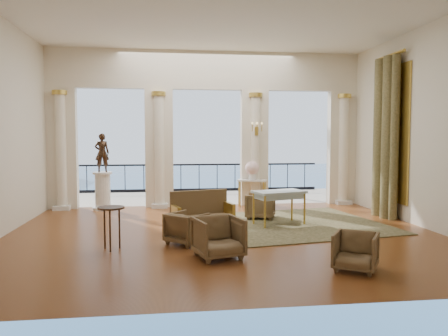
{
  "coord_description": "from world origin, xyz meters",
  "views": [
    {
      "loc": [
        -1.13,
        -8.92,
        2.01
      ],
      "look_at": [
        0.08,
        0.6,
        1.34
      ],
      "focal_mm": 35.0,
      "sensor_mm": 36.0,
      "label": 1
    }
  ],
  "objects": [
    {
      "name": "floor",
      "position": [
        0.0,
        0.0,
        0.0
      ],
      "size": [
        9.0,
        9.0,
        0.0
      ],
      "primitive_type": "plane",
      "color": "#50270C",
      "rests_on": "ground"
    },
    {
      "name": "room_walls",
      "position": [
        0.0,
        -1.12,
        2.88
      ],
      "size": [
        9.0,
        9.0,
        9.0
      ],
      "color": "beige",
      "rests_on": "ground"
    },
    {
      "name": "arcade",
      "position": [
        -0.0,
        3.82,
        2.58
      ],
      "size": [
        9.0,
        0.56,
        4.5
      ],
      "color": "#F7E6C8",
      "rests_on": "ground"
    },
    {
      "name": "terrace",
      "position": [
        0.0,
        5.8,
        -0.05
      ],
      "size": [
        10.0,
        3.6,
        0.1
      ],
      "primitive_type": "cube",
      "color": "#AFA290",
      "rests_on": "ground"
    },
    {
      "name": "balustrade",
      "position": [
        0.0,
        7.4,
        0.41
      ],
      "size": [
        9.0,
        0.06,
        1.03
      ],
      "color": "black",
      "rests_on": "terrace"
    },
    {
      "name": "palm_tree",
      "position": [
        2.0,
        6.6,
        4.09
      ],
      "size": [
        2.0,
        2.0,
        4.5
      ],
      "color": "#4C3823",
      "rests_on": "terrace"
    },
    {
      "name": "sea",
      "position": [
        0.0,
        60.0,
        -6.0
      ],
      "size": [
        160.0,
        160.0,
        0.0
      ],
      "primitive_type": "plane",
      "color": "#2A5592",
      "rests_on": "ground"
    },
    {
      "name": "curtain",
      "position": [
        4.28,
        1.5,
        2.02
      ],
      "size": [
        0.33,
        1.4,
        4.09
      ],
      "color": "#474522",
      "rests_on": "ground"
    },
    {
      "name": "window_frame",
      "position": [
        4.47,
        1.5,
        2.1
      ],
      "size": [
        0.04,
        1.6,
        3.4
      ],
      "primitive_type": "cube",
      "color": "gold",
      "rests_on": "room_walls"
    },
    {
      "name": "wall_sconce",
      "position": [
        1.4,
        3.51,
        2.23
      ],
      "size": [
        0.3,
        0.11,
        0.33
      ],
      "color": "gold",
      "rests_on": "arcade"
    },
    {
      "name": "rug",
      "position": [
        1.39,
        0.79,
        0.01
      ],
      "size": [
        5.17,
        4.33,
        0.02
      ],
      "primitive_type": "cube",
      "rotation": [
        0.0,
        0.0,
        0.17
      ],
      "color": "#282D15",
      "rests_on": "ground"
    },
    {
      "name": "armchair_a",
      "position": [
        -0.32,
        -1.77,
        0.38
      ],
      "size": [
        0.9,
        0.86,
        0.76
      ],
      "primitive_type": "imported",
      "rotation": [
        0.0,
        0.0,
        0.27
      ],
      "color": "#402E1C",
      "rests_on": "ground"
    },
    {
      "name": "armchair_b",
      "position": [
        1.67,
        -2.72,
        0.32
      ],
      "size": [
        0.84,
        0.82,
        0.64
      ],
      "primitive_type": "imported",
      "rotation": [
        0.0,
        0.0,
        -0.57
      ],
      "color": "#402E1C",
      "rests_on": "ground"
    },
    {
      "name": "armchair_c",
      "position": [
        1.11,
        1.63,
        0.35
      ],
      "size": [
        0.83,
        0.86,
        0.7
      ],
      "primitive_type": "imported",
      "rotation": [
        0.0,
        0.0,
        -1.9
      ],
      "color": "#402E1C",
      "rests_on": "ground"
    },
    {
      "name": "armchair_d",
      "position": [
        -0.8,
        -0.72,
        0.33
      ],
      "size": [
        0.88,
        0.88,
        0.66
      ],
      "primitive_type": "imported",
      "rotation": [
        0.0,
        0.0,
        2.37
      ],
      "color": "#402E1C",
      "rests_on": "ground"
    },
    {
      "name": "settee",
      "position": [
        -0.44,
        0.4,
        0.43
      ],
      "size": [
        1.41,
        0.9,
        0.86
      ],
      "rotation": [
        0.0,
        0.0,
        0.28
      ],
      "color": "#402E1C",
      "rests_on": "ground"
    },
    {
      "name": "game_table",
      "position": [
        1.38,
        0.8,
        0.71
      ],
      "size": [
        1.29,
        0.94,
        0.79
      ],
      "rotation": [
        0.0,
        0.0,
        0.3
      ],
      "color": "#ACC9DD",
      "rests_on": "ground"
    },
    {
      "name": "pedestal",
      "position": [
        -2.97,
        3.5,
        0.51
      ],
      "size": [
        0.58,
        0.58,
        1.06
      ],
      "color": "silver",
      "rests_on": "ground"
    },
    {
      "name": "statue",
      "position": [
        -2.97,
        3.5,
        1.59
      ],
      "size": [
        0.4,
        0.28,
        1.07
      ],
      "primitive_type": "imported",
      "rotation": [
        0.0,
        0.0,
        3.19
      ],
      "color": "#312116",
      "rests_on": "pedestal"
    },
    {
      "name": "console_table",
      "position": [
        1.28,
        3.55,
        0.65
      ],
      "size": [
        0.89,
        0.53,
        0.79
      ],
      "rotation": [
        0.0,
        0.0,
        -0.26
      ],
      "color": "silver",
      "rests_on": "ground"
    },
    {
      "name": "urn",
      "position": [
        1.28,
        3.55,
        1.1
      ],
      "size": [
        0.41,
        0.41,
        0.54
      ],
      "color": "white",
      "rests_on": "console_table"
    },
    {
      "name": "side_table",
      "position": [
        -2.16,
        -1.0,
        0.67
      ],
      "size": [
        0.48,
        0.48,
        0.78
      ],
      "color": "black",
      "rests_on": "ground"
    }
  ]
}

